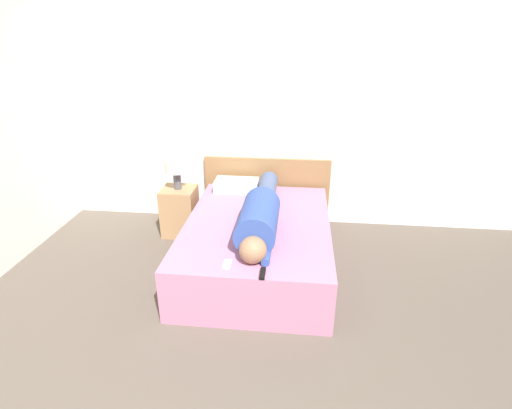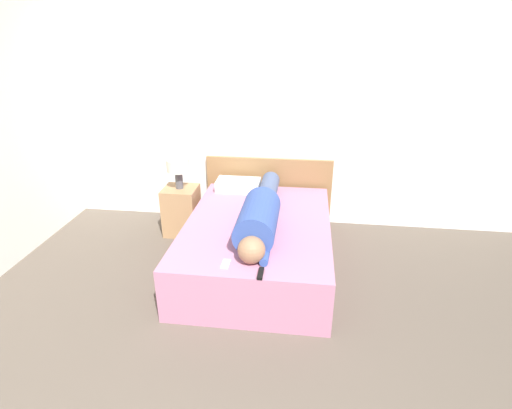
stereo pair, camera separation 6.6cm
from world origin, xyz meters
TOP-DOWN VIEW (x-y plane):
  - wall_back at (0.00, 3.59)m, footprint 6.17×0.06m
  - bed at (-0.01, 2.47)m, footprint 1.40×1.95m
  - headboard at (-0.01, 3.52)m, footprint 1.52×0.04m
  - nightstand at (-0.98, 3.07)m, footprint 0.38×0.36m
  - table_lamp at (-0.98, 3.07)m, footprint 0.25×0.25m
  - person_lying at (0.03, 2.33)m, footprint 0.35×1.77m
  - pillow_near_headboard at (-0.34, 3.27)m, footprint 0.50×0.28m
  - tv_remote at (0.12, 1.56)m, footprint 0.04×0.15m
  - cell_phone at (-0.17, 1.67)m, footprint 0.06×0.13m

SIDE VIEW (x-z plane):
  - bed at x=-0.01m, z-range 0.00..0.49m
  - nightstand at x=-0.98m, z-range 0.00..0.56m
  - headboard at x=-0.01m, z-range 0.00..0.81m
  - cell_phone at x=-0.17m, z-range 0.49..0.51m
  - tv_remote at x=0.12m, z-range 0.49..0.52m
  - pillow_near_headboard at x=-0.34m, z-range 0.49..0.62m
  - person_lying at x=0.03m, z-range 0.47..0.82m
  - table_lamp at x=-0.98m, z-range 0.64..0.98m
  - wall_back at x=0.00m, z-range 0.00..2.60m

